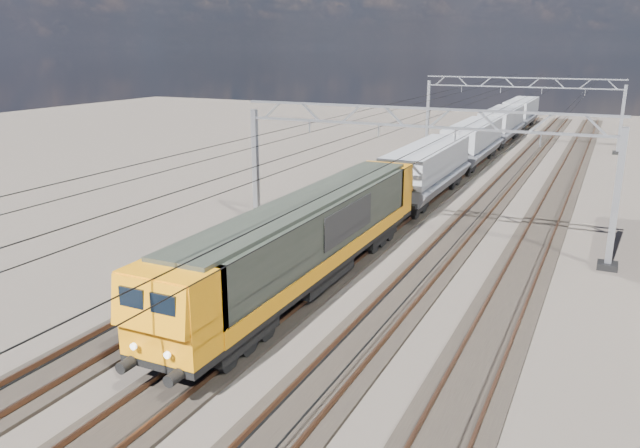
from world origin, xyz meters
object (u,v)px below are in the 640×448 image
at_px(catenary_gantry_far, 519,110).
at_px(hopper_wagon_fourth, 521,111).
at_px(hopper_wagon_lead, 427,168).
at_px(catenary_gantry_mid, 414,170).
at_px(locomotive, 310,236).
at_px(hopper_wagon_mid, 473,140).
at_px(hopper_wagon_third, 501,123).

bearing_deg(catenary_gantry_far, hopper_wagon_fourth, 97.03).
bearing_deg(catenary_gantry_far, hopper_wagon_lead, -94.34).
relative_size(catenary_gantry_mid, locomotive, 0.94).
relative_size(catenary_gantry_mid, hopper_wagon_mid, 1.53).
distance_m(catenary_gantry_far, hopper_wagon_mid, 12.45).
bearing_deg(catenary_gantry_mid, hopper_wagon_lead, 101.74).
relative_size(hopper_wagon_lead, hopper_wagon_fourth, 1.00).
relative_size(locomotive, hopper_wagon_third, 1.62).
relative_size(locomotive, hopper_wagon_mid, 1.62).
distance_m(hopper_wagon_mid, hopper_wagon_third, 14.20).
xyz_separation_m(catenary_gantry_mid, catenary_gantry_far, (0.00, 36.00, 0.00)).
bearing_deg(hopper_wagon_third, locomotive, -90.00).
relative_size(catenary_gantry_mid, hopper_wagon_fourth, 1.53).
xyz_separation_m(catenary_gantry_mid, hopper_wagon_third, (-2.00, 38.03, -1.67)).
height_order(locomotive, hopper_wagon_third, locomotive).
relative_size(catenary_gantry_mid, hopper_wagon_third, 1.53).
relative_size(catenary_gantry_mid, catenary_gantry_far, 1.00).
relative_size(catenary_gantry_far, hopper_wagon_fourth, 1.53).
bearing_deg(hopper_wagon_third, catenary_gantry_mid, -86.99).
bearing_deg(catenary_gantry_mid, catenary_gantry_far, 90.00).
bearing_deg(locomotive, catenary_gantry_far, 87.40).
bearing_deg(hopper_wagon_fourth, hopper_wagon_mid, -90.00).
bearing_deg(hopper_wagon_lead, locomotive, -90.00).
height_order(hopper_wagon_third, hopper_wagon_fourth, same).
relative_size(hopper_wagon_third, hopper_wagon_fourth, 1.00).
height_order(catenary_gantry_mid, hopper_wagon_third, catenary_gantry_mid).
bearing_deg(locomotive, hopper_wagon_third, 90.00).
bearing_deg(hopper_wagon_third, hopper_wagon_fourth, 90.00).
bearing_deg(catenary_gantry_mid, hopper_wagon_third, 93.01).
distance_m(hopper_wagon_lead, hopper_wagon_third, 28.40).
bearing_deg(hopper_wagon_third, hopper_wagon_mid, -90.00).
bearing_deg(hopper_wagon_third, hopper_wagon_lead, -90.00).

